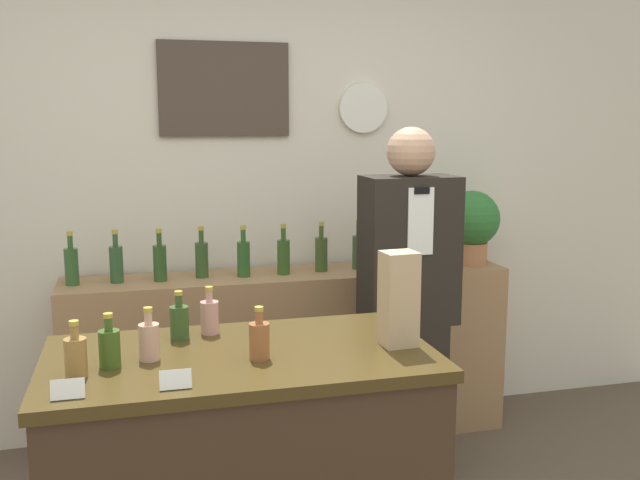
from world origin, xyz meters
TOP-DOWN VIEW (x-y plane):
  - back_wall at (0.00, 2.00)m, footprint 5.20×0.09m
  - back_shelf at (0.18, 1.74)m, footprint 2.30×0.40m
  - shopkeeper at (0.61, 1.18)m, footprint 0.42×0.26m
  - potted_plant at (1.18, 1.72)m, footprint 0.31×0.31m
  - paper_bag at (0.26, 0.39)m, footprint 0.12×0.11m
  - price_card_left at (-0.79, 0.18)m, footprint 0.09×0.02m
  - price_card_right at (-0.50, 0.18)m, footprint 0.09×0.02m
  - counter_bottle_0 at (-0.78, 0.35)m, footprint 0.07×0.07m
  - counter_bottle_1 at (-0.68, 0.41)m, footprint 0.07×0.07m
  - counter_bottle_2 at (-0.56, 0.45)m, footprint 0.07×0.07m
  - counter_bottle_3 at (-0.46, 0.65)m, footprint 0.07×0.07m
  - counter_bottle_4 at (-0.35, 0.69)m, footprint 0.07×0.07m
  - counter_bottle_5 at (-0.22, 0.37)m, footprint 0.07×0.07m
  - shelf_bottle_0 at (-0.89, 1.74)m, footprint 0.07×0.07m
  - shelf_bottle_1 at (-0.69, 1.74)m, footprint 0.07×0.07m
  - shelf_bottle_2 at (-0.48, 1.72)m, footprint 0.07×0.07m
  - shelf_bottle_3 at (-0.27, 1.75)m, footprint 0.07×0.07m
  - shelf_bottle_4 at (-0.07, 1.72)m, footprint 0.07×0.07m
  - shelf_bottle_5 at (0.14, 1.72)m, footprint 0.07×0.07m
  - shelf_bottle_6 at (0.34, 1.75)m, footprint 0.07×0.07m
  - shelf_bottle_7 at (0.55, 1.76)m, footprint 0.07×0.07m
  - shelf_bottle_8 at (0.76, 1.73)m, footprint 0.07×0.07m
  - shelf_bottle_9 at (0.96, 1.75)m, footprint 0.07×0.07m

SIDE VIEW (x-z plane):
  - back_shelf at x=0.18m, z-range 0.00..0.90m
  - shopkeeper at x=0.61m, z-range 0.00..1.65m
  - price_card_left at x=-0.79m, z-range 0.93..0.99m
  - price_card_right at x=-0.50m, z-range 0.93..0.99m
  - counter_bottle_0 at x=-0.78m, z-range 0.91..1.08m
  - counter_bottle_1 at x=-0.68m, z-range 0.91..1.08m
  - counter_bottle_2 at x=-0.56m, z-range 0.91..1.08m
  - counter_bottle_3 at x=-0.46m, z-range 0.91..1.08m
  - counter_bottle_4 at x=-0.35m, z-range 0.91..1.08m
  - counter_bottle_5 at x=-0.22m, z-range 0.91..1.08m
  - shelf_bottle_0 at x=-0.89m, z-range 0.87..1.13m
  - shelf_bottle_1 at x=-0.69m, z-range 0.87..1.13m
  - shelf_bottle_2 at x=-0.48m, z-range 0.87..1.13m
  - shelf_bottle_3 at x=-0.27m, z-range 0.87..1.13m
  - shelf_bottle_4 at x=-0.07m, z-range 0.87..1.13m
  - shelf_bottle_5 at x=0.14m, z-range 0.87..1.13m
  - shelf_bottle_6 at x=0.34m, z-range 0.87..1.13m
  - shelf_bottle_7 at x=0.55m, z-range 0.87..1.13m
  - shelf_bottle_8 at x=0.76m, z-range 0.87..1.13m
  - shelf_bottle_9 at x=0.96m, z-range 0.87..1.13m
  - paper_bag at x=0.26m, z-range 0.93..1.25m
  - potted_plant at x=1.18m, z-range 0.93..1.33m
  - back_wall at x=0.00m, z-range 0.01..2.71m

